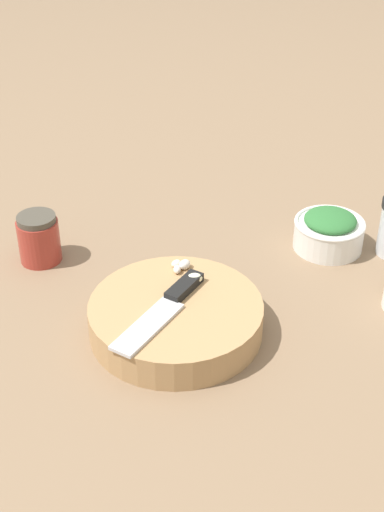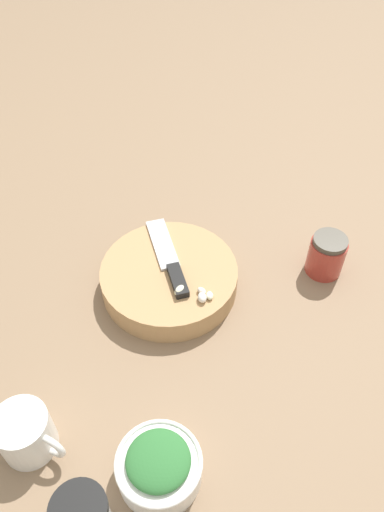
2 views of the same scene
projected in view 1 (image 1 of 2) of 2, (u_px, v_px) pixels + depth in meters
The scene contains 6 objects.
ground_plane at pixel (183, 292), 1.06m from camera, with size 5.00×5.00×0.00m, color #7F664C.
cutting_board at pixel (175, 318), 0.97m from camera, with size 0.24×0.24×0.05m.
chef_knife at pixel (166, 306), 0.94m from camera, with size 0.12×0.18×0.01m.
garlic_cloves at pixel (184, 271), 1.01m from camera, with size 0.05×0.06×0.02m.
herb_bowl at pixel (328, 231), 1.14m from camera, with size 0.11×0.11×0.06m.
honey_jar at pixel (37, 239), 1.11m from camera, with size 0.07×0.07×0.08m.
Camera 1 is at (0.01, -0.85, 0.62)m, focal length 50.00 mm.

